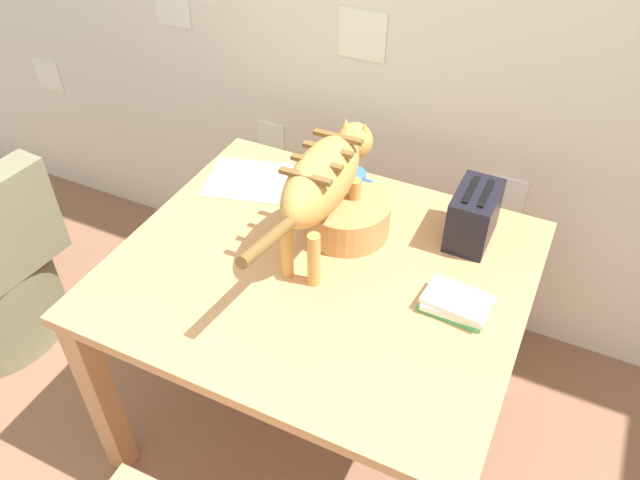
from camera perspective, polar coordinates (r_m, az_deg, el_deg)
The scene contains 9 objects.
wall_rear at distance 2.19m, azimuth 10.09°, elevation 20.55°, with size 5.39×0.11×2.50m.
dining_table at distance 1.86m, azimuth 0.00°, elevation -4.43°, with size 1.16×1.00×0.75m.
cat at distance 1.72m, azimuth 0.42°, elevation 5.62°, with size 0.16×0.72×0.34m.
saucer_bowl at distance 2.01m, azimuth 2.94°, elevation 3.61°, with size 0.21×0.21×0.03m, color teal.
coffee_mug at distance 1.98m, azimuth 3.10°, elevation 5.04°, with size 0.13×0.08×0.09m.
magazine at distance 2.14m, azimuth -6.46°, elevation 5.44°, with size 0.28×0.23×0.01m, color beige.
book_stack at distance 1.70m, azimuth 12.30°, elevation -5.64°, with size 0.19×0.13×0.04m.
wicker_basket at distance 1.89m, azimuth 2.44°, elevation 2.23°, with size 0.26×0.26×0.11m.
toaster at distance 1.90m, azimuth 13.82°, elevation 2.19°, with size 0.12×0.20×0.18m.
Camera 1 is at (0.56, 0.02, 1.98)m, focal length 35.14 mm.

